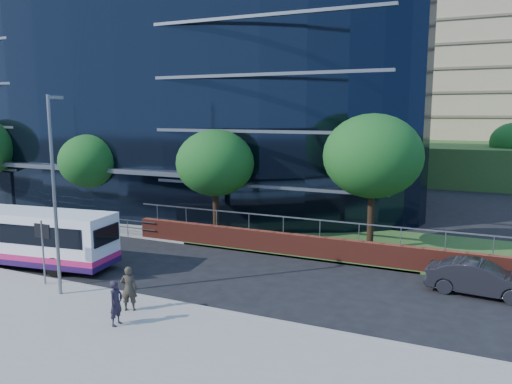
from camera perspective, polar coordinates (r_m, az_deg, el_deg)
The scene contains 14 objects.
ground at distance 28.03m, azimuth -26.76°, elevation -7.39°, with size 200.00×200.00×0.00m, color black.
far_forecourt at distance 39.52m, azimuth -19.80°, elevation -2.31°, with size 50.00×8.00×0.10m, color gray.
glass_office at distance 45.18m, azimuth -9.63°, elevation 9.59°, with size 44.00×23.10×16.00m.
retaining_wall at distance 24.84m, azimuth 20.71°, elevation -7.56°, with size 34.00×0.40×2.11m.
guard_railings at distance 38.21m, azimuth -26.21°, elevation -1.91°, with size 24.00×0.05×1.10m.
street_sign at distance 23.15m, azimuth -23.21°, elevation -4.96°, with size 0.85×0.09×2.80m.
tree_far_b at distance 35.81m, azimuth -18.39°, elevation 3.37°, with size 4.29×4.29×6.05m.
tree_far_c at distance 29.45m, azimuth -4.68°, elevation 3.31°, with size 4.62×4.62×6.51m.
tree_far_d at distance 27.17m, azimuth 13.22°, elevation 4.01°, with size 5.28×5.28×7.44m.
streetlight_east at distance 21.25m, azimuth -22.03°, elevation 0.21°, with size 0.15×0.77×8.00m.
city_bus at distance 27.29m, azimuth -25.40°, elevation -4.55°, with size 10.37×3.60×2.75m.
parked_car at distance 22.83m, azimuth 24.27°, elevation -8.99°, with size 1.48×4.26×1.40m, color black.
pedestrian at distance 18.32m, azimuth -15.70°, elevation -12.11°, with size 0.59×0.38×1.61m, color black.
pedestrian_b at distance 19.46m, azimuth -14.33°, elevation -10.63°, with size 0.62×0.41×1.70m, color #332E24.
Camera 1 is at (21.37, -16.54, 7.45)m, focal length 35.00 mm.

